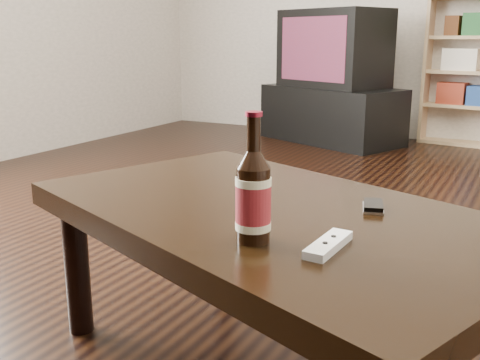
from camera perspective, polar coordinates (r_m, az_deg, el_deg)
The scene contains 8 objects.
floor at distance 2.30m, azimuth 4.49°, elevation -7.81°, with size 5.00×6.00×0.01m, color black.
tv_stand at distance 4.80m, azimuth 9.29°, elevation 6.59°, with size 1.15×0.57×0.46m, color black.
tv at distance 4.76m, azimuth 9.54°, elevation 13.02°, with size 0.96×0.79×0.62m.
bookshelf at distance 4.97m, azimuth 22.05°, elevation 10.43°, with size 0.66×0.37×1.17m.
coffee_table at distance 1.39m, azimuth 3.08°, elevation -5.09°, with size 1.40×1.10×0.46m.
beer_bottle at distance 1.12m, azimuth 1.36°, elevation -1.75°, with size 0.09×0.09×0.26m.
phone at distance 1.39m, azimuth 13.38°, elevation -2.60°, with size 0.07×0.10×0.02m.
remote at distance 1.12m, azimuth 8.96°, elevation -6.51°, with size 0.05×0.16×0.02m.
Camera 1 is at (0.84, -1.96, 0.86)m, focal length 42.00 mm.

